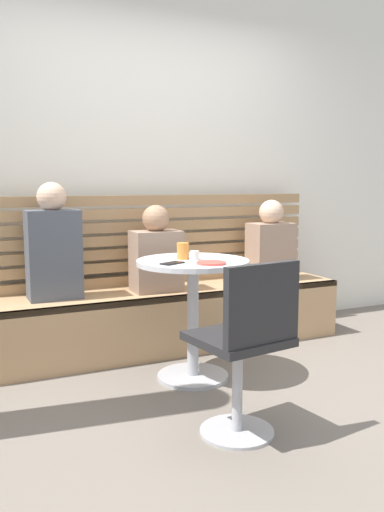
{
  "coord_description": "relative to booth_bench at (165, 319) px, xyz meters",
  "views": [
    {
      "loc": [
        -1.4,
        -2.28,
        1.2
      ],
      "look_at": [
        -0.04,
        0.66,
        0.75
      ],
      "focal_mm": 37.17,
      "sensor_mm": 36.0,
      "label": 1
    }
  ],
  "objects": [
    {
      "name": "ground",
      "position": [
        0.0,
        -1.2,
        -0.22
      ],
      "size": [
        8.0,
        8.0,
        0.0
      ],
      "primitive_type": "plane",
      "color": "#70665B"
    },
    {
      "name": "back_wall",
      "position": [
        0.0,
        0.44,
        1.23
      ],
      "size": [
        5.2,
        0.1,
        2.9
      ],
      "primitive_type": "cube",
      "color": "white",
      "rests_on": "ground"
    },
    {
      "name": "booth_bench",
      "position": [
        0.0,
        0.0,
        0.0
      ],
      "size": [
        2.7,
        0.52,
        0.44
      ],
      "color": "tan",
      "rests_on": "ground"
    },
    {
      "name": "booth_backrest",
      "position": [
        0.0,
        0.24,
        0.56
      ],
      "size": [
        2.65,
        0.04,
        0.67
      ],
      "color": "#A68157",
      "rests_on": "booth_bench"
    },
    {
      "name": "cafe_table",
      "position": [
        -0.07,
        -0.63,
        0.3
      ],
      "size": [
        0.68,
        0.68,
        0.74
      ],
      "color": "#ADADB2",
      "rests_on": "ground"
    },
    {
      "name": "white_chair",
      "position": [
        -0.18,
        -1.44,
        0.24
      ],
      "size": [
        0.45,
        0.45,
        0.85
      ],
      "color": "#ADADB2",
      "rests_on": "ground"
    },
    {
      "name": "person_adult",
      "position": [
        -0.78,
        0.02,
        0.56
      ],
      "size": [
        0.34,
        0.22,
        0.76
      ],
      "color": "#4C515B",
      "rests_on": "booth_bench"
    },
    {
      "name": "person_child_left",
      "position": [
        -0.08,
        -0.03,
        0.48
      ],
      "size": [
        0.34,
        0.22,
        0.61
      ],
      "color": "#9E7F6B",
      "rests_on": "booth_bench"
    },
    {
      "name": "person_child_middle",
      "position": [
        0.89,
        -0.0,
        0.5
      ],
      "size": [
        0.34,
        0.22,
        0.63
      ],
      "color": "#9E7F6B",
      "rests_on": "booth_bench"
    },
    {
      "name": "cup_espresso_small",
      "position": [
        -0.06,
        -0.64,
        0.55
      ],
      "size": [
        0.06,
        0.06,
        0.05
      ],
      "primitive_type": "cylinder",
      "color": "silver",
      "rests_on": "cafe_table"
    },
    {
      "name": "cup_tumbler_orange",
      "position": [
        -0.11,
        -0.58,
        0.57
      ],
      "size": [
        0.07,
        0.07,
        0.1
      ],
      "primitive_type": "cylinder",
      "color": "orange",
      "rests_on": "cafe_table"
    },
    {
      "name": "plate_small",
      "position": [
        -0.05,
        -0.82,
        0.52
      ],
      "size": [
        0.17,
        0.17,
        0.01
      ],
      "primitive_type": "cylinder",
      "color": "#DB4C42",
      "rests_on": "cafe_table"
    },
    {
      "name": "phone_on_table",
      "position": [
        -0.24,
        -0.72,
        0.52
      ],
      "size": [
        0.16,
        0.12,
        0.01
      ],
      "primitive_type": "cube",
      "rotation": [
        0.0,
        0.0,
        2.0
      ],
      "color": "black",
      "rests_on": "cafe_table"
    }
  ]
}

